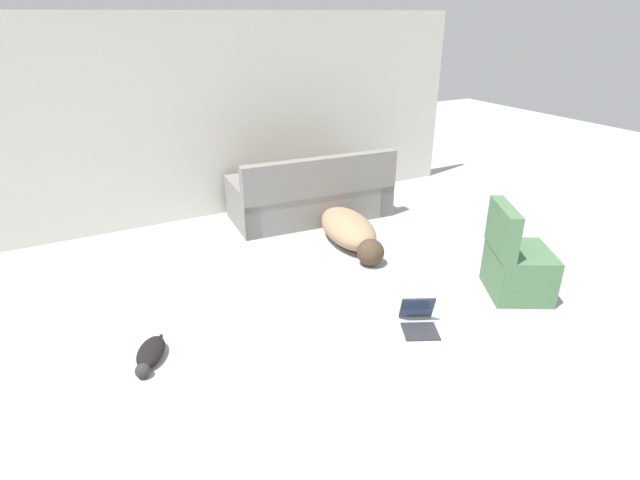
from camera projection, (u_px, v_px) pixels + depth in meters
ground_plane at (396, 445)px, 3.09m from camera, size 20.00×20.00×0.00m
wall_back at (191, 122)px, 6.03m from camera, size 7.58×0.06×2.46m
couch at (311, 197)px, 6.40m from camera, size 2.05×1.04×0.87m
dog at (350, 230)px, 5.68m from camera, size 0.66×1.56×0.35m
cat at (150, 354)px, 3.81m from camera, size 0.34×0.53×0.12m
laptop_open at (418, 318)px, 4.22m from camera, size 0.41×0.44×0.25m
side_chair at (516, 264)px, 4.63m from camera, size 0.75×0.78×0.88m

